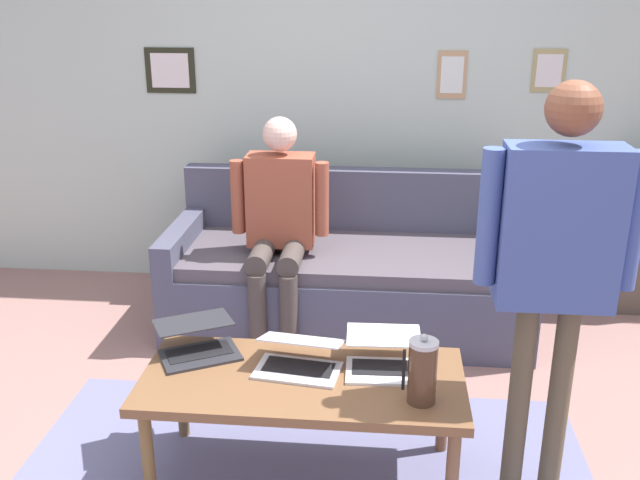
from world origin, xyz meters
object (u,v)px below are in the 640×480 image
Objects in this scene: couch at (348,275)px; person_standing at (557,247)px; laptop_left at (299,360)px; french_press at (422,371)px; laptop_center at (384,358)px; laptop_right at (198,343)px; person_seated at (279,218)px; coffee_table at (304,387)px.

couch is 1.27× the size of person_standing.
french_press is at bearing 157.89° from laptop_left.
french_press reaches higher than laptop_center.
laptop_left is 1.10m from person_standing.
person_seated is (-0.19, -1.10, 0.21)m from laptop_right.
laptop_right is 0.98m from french_press.
laptop_right is at bearing -11.70° from laptop_left.
laptop_right is (0.79, -0.05, 0.00)m from laptop_center.
person_standing is (-1.39, 0.15, 0.54)m from laptop_right.
laptop_left is 0.87× the size of laptop_right.
laptop_right is at bearing -3.92° from laptop_center.
person_seated is (0.28, -1.26, 0.30)m from coffee_table.
french_press is (-0.48, 0.20, 0.09)m from laptop_left.
laptop_left reaches higher than coffee_table.
laptop_left is 0.53m from french_press.
couch reaches higher than french_press.
laptop_left reaches higher than laptop_center.
french_press is (-0.37, 1.62, 0.30)m from couch.
person_standing is 1.77m from person_seated.
coffee_table is 3.03× the size of laptop_right.
coffee_table is at bearing 17.31° from laptop_center.
couch is 1.69m from french_press.
coffee_table is 3.99× the size of laptop_center.
person_seated is (0.74, -1.39, 0.12)m from french_press.
person_seated reaches higher than coffee_table.
person_seated is (0.60, -1.16, 0.21)m from laptop_center.
person_seated is (1.21, -1.26, -0.33)m from person_standing.
laptop_right is at bearing 80.37° from person_seated.
person_seated is at bearing -61.97° from french_press.
coffee_table is at bearing -16.55° from french_press.
couch reaches higher than laptop_right.
coffee_table is at bearing 162.02° from laptop_right.
person_standing is at bearing 133.80° from person_seated.
person_standing is (-0.61, 0.10, 0.54)m from laptop_center.
laptop_right is 0.33× the size of person_seated.
coffee_table is at bearing 102.68° from person_seated.
person_seated is at bearing -62.65° from laptop_center.
coffee_table is 0.78× the size of person_standing.
person_seated is (0.26, -1.20, 0.21)m from laptop_left.
french_press is at bearing 121.25° from laptop_center.
laptop_center is 1.32m from person_seated.
laptop_center is 0.20× the size of person_standing.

